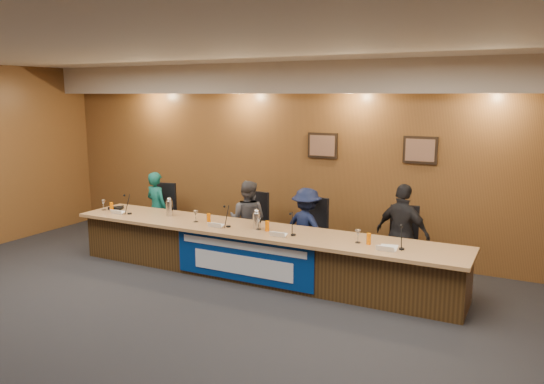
% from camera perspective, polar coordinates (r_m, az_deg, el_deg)
% --- Properties ---
extents(floor, '(10.00, 10.00, 0.00)m').
position_cam_1_polar(floor, '(6.22, -12.76, -15.42)').
color(floor, black).
rests_on(floor, ground).
extents(ceiling, '(10.00, 8.00, 0.04)m').
position_cam_1_polar(ceiling, '(5.63, -14.12, 15.37)').
color(ceiling, silver).
rests_on(ceiling, wall_back).
extents(wall_back, '(10.00, 0.04, 3.20)m').
position_cam_1_polar(wall_back, '(9.09, 3.17, 3.57)').
color(wall_back, brown).
rests_on(wall_back, floor).
extents(soffit, '(10.00, 0.50, 0.50)m').
position_cam_1_polar(soffit, '(8.80, 2.58, 12.16)').
color(soffit, beige).
rests_on(soffit, wall_back).
extents(dais_body, '(6.00, 0.80, 0.70)m').
position_cam_1_polar(dais_body, '(7.94, -1.67, -6.66)').
color(dais_body, '#3D2812').
rests_on(dais_body, floor).
extents(dais_top, '(6.10, 0.95, 0.05)m').
position_cam_1_polar(dais_top, '(7.80, -1.86, -4.12)').
color(dais_top, '#A6794C').
rests_on(dais_top, dais_body).
extents(banner, '(2.20, 0.02, 0.65)m').
position_cam_1_polar(banner, '(7.59, -3.19, -7.26)').
color(banner, navy).
rests_on(banner, dais_body).
extents(banner_text_upper, '(2.00, 0.01, 0.10)m').
position_cam_1_polar(banner_text_upper, '(7.52, -3.25, -5.84)').
color(banner_text_upper, silver).
rests_on(banner_text_upper, banner).
extents(banner_text_lower, '(1.60, 0.01, 0.28)m').
position_cam_1_polar(banner_text_lower, '(7.60, -3.23, -7.86)').
color(banner_text_lower, silver).
rests_on(banner_text_lower, banner).
extents(wall_photo_left, '(0.52, 0.04, 0.42)m').
position_cam_1_polar(wall_photo_left, '(8.88, 5.47, 5.00)').
color(wall_photo_left, black).
rests_on(wall_photo_left, wall_back).
extents(wall_photo_right, '(0.52, 0.04, 0.42)m').
position_cam_1_polar(wall_photo_right, '(8.42, 15.66, 4.37)').
color(wall_photo_right, black).
rests_on(wall_photo_right, wall_back).
extents(panelist_a, '(0.54, 0.41, 1.32)m').
position_cam_1_polar(panelist_a, '(9.81, -12.29, -1.70)').
color(panelist_a, '#10574D').
rests_on(panelist_a, floor).
extents(panelist_b, '(0.71, 0.59, 1.31)m').
position_cam_1_polar(panelist_b, '(8.75, -2.64, -2.99)').
color(panelist_b, '#444448').
rests_on(panelist_b, floor).
extents(panelist_c, '(0.91, 0.67, 1.27)m').
position_cam_1_polar(panelist_c, '(8.30, 3.73, -3.89)').
color(panelist_c, '#0F1737').
rests_on(panelist_c, floor).
extents(panelist_d, '(0.92, 0.59, 1.45)m').
position_cam_1_polar(panelist_d, '(7.82, 13.87, -4.39)').
color(panelist_d, black).
rests_on(panelist_d, floor).
extents(office_chair_a, '(0.57, 0.57, 0.08)m').
position_cam_1_polar(office_chair_a, '(9.93, -11.88, -2.62)').
color(office_chair_a, black).
rests_on(office_chair_a, floor).
extents(office_chair_b, '(0.52, 0.52, 0.08)m').
position_cam_1_polar(office_chair_b, '(8.88, -2.31, -3.94)').
color(office_chair_b, black).
rests_on(office_chair_b, floor).
extents(office_chair_c, '(0.56, 0.56, 0.08)m').
position_cam_1_polar(office_chair_c, '(8.43, 3.99, -4.75)').
color(office_chair_c, black).
rests_on(office_chair_c, floor).
extents(office_chair_d, '(0.58, 0.58, 0.08)m').
position_cam_1_polar(office_chair_d, '(7.98, 13.96, -5.91)').
color(office_chair_d, black).
rests_on(office_chair_d, floor).
extents(nameplate_a, '(0.24, 0.08, 0.10)m').
position_cam_1_polar(nameplate_a, '(9.06, -16.43, -2.03)').
color(nameplate_a, white).
rests_on(nameplate_a, dais_top).
extents(microphone_a, '(0.07, 0.07, 0.02)m').
position_cam_1_polar(microphone_a, '(9.02, -15.07, -2.25)').
color(microphone_a, black).
rests_on(microphone_a, dais_top).
extents(juice_glass_a, '(0.06, 0.06, 0.15)m').
position_cam_1_polar(juice_glass_a, '(9.31, -16.88, -1.53)').
color(juice_glass_a, '#EF6C00').
rests_on(juice_glass_a, dais_top).
extents(water_glass_a, '(0.08, 0.08, 0.18)m').
position_cam_1_polar(water_glass_a, '(9.43, -17.68, -1.34)').
color(water_glass_a, silver).
rests_on(water_glass_a, dais_top).
extents(nameplate_b, '(0.24, 0.08, 0.10)m').
position_cam_1_polar(nameplate_b, '(7.88, -6.22, -3.51)').
color(nameplate_b, white).
rests_on(nameplate_b, dais_top).
extents(microphone_b, '(0.07, 0.07, 0.02)m').
position_cam_1_polar(microphone_b, '(7.90, -4.72, -3.71)').
color(microphone_b, black).
rests_on(microphone_b, dais_top).
extents(juice_glass_b, '(0.06, 0.06, 0.15)m').
position_cam_1_polar(juice_glass_b, '(8.15, -6.83, -2.83)').
color(juice_glass_b, '#EF6C00').
rests_on(juice_glass_b, dais_top).
extents(water_glass_b, '(0.08, 0.08, 0.18)m').
position_cam_1_polar(water_glass_b, '(8.24, -8.21, -2.60)').
color(water_glass_b, silver).
rests_on(water_glass_b, dais_top).
extents(nameplate_c, '(0.24, 0.08, 0.10)m').
position_cam_1_polar(nameplate_c, '(7.32, 0.56, -4.52)').
color(nameplate_c, white).
rests_on(nameplate_c, dais_top).
extents(microphone_c, '(0.07, 0.07, 0.02)m').
position_cam_1_polar(microphone_c, '(7.41, 2.31, -4.62)').
color(microphone_c, black).
rests_on(microphone_c, dais_top).
extents(juice_glass_c, '(0.06, 0.06, 0.15)m').
position_cam_1_polar(juice_glass_c, '(7.63, -0.52, -3.68)').
color(juice_glass_c, '#EF6C00').
rests_on(juice_glass_c, dais_top).
extents(water_glass_c, '(0.08, 0.08, 0.18)m').
position_cam_1_polar(water_glass_c, '(7.70, -1.46, -3.42)').
color(water_glass_c, silver).
rests_on(water_glass_c, dais_top).
extents(nameplate_d, '(0.24, 0.08, 0.10)m').
position_cam_1_polar(nameplate_d, '(6.81, 12.06, -5.92)').
color(nameplate_d, white).
rests_on(nameplate_d, dais_top).
extents(microphone_d, '(0.07, 0.07, 0.02)m').
position_cam_1_polar(microphone_d, '(6.95, 13.77, -5.95)').
color(microphone_d, black).
rests_on(microphone_d, dais_top).
extents(juice_glass_d, '(0.06, 0.06, 0.15)m').
position_cam_1_polar(juice_glass_d, '(7.08, 10.36, -4.97)').
color(juice_glass_d, '#EF6C00').
rests_on(juice_glass_d, dais_top).
extents(water_glass_d, '(0.08, 0.08, 0.18)m').
position_cam_1_polar(water_glass_d, '(7.12, 9.23, -4.73)').
color(water_glass_d, silver).
rests_on(water_glass_d, dais_top).
extents(carafe_left, '(0.11, 0.11, 0.25)m').
position_cam_1_polar(carafe_left, '(8.72, -10.97, -1.75)').
color(carafe_left, silver).
rests_on(carafe_left, dais_top).
extents(carafe_mid, '(0.12, 0.12, 0.23)m').
position_cam_1_polar(carafe_mid, '(7.75, -1.65, -3.13)').
color(carafe_mid, silver).
rests_on(carafe_mid, dais_top).
extents(speakerphone, '(0.32, 0.32, 0.05)m').
position_cam_1_polar(speakerphone, '(9.41, -16.31, -1.70)').
color(speakerphone, black).
rests_on(speakerphone, dais_top).
extents(paper_stack, '(0.26, 0.33, 0.01)m').
position_cam_1_polar(paper_stack, '(6.99, 12.42, -5.86)').
color(paper_stack, white).
rests_on(paper_stack, dais_top).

